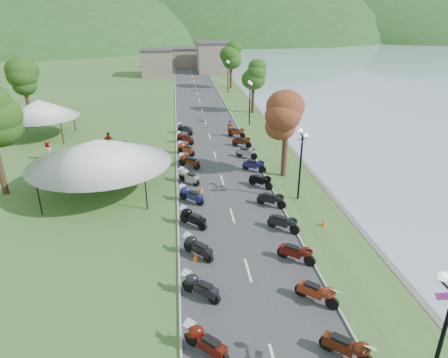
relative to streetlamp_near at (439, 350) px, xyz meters
name	(u,v)px	position (x,y,z in m)	size (l,w,h in m)	color
road	(205,122)	(-4.66, 38.26, -2.49)	(7.00, 120.00, 0.02)	#3A3A3D
hills_backdrop	(181,38)	(-4.66, 198.26, -2.50)	(360.00, 120.00, 76.00)	#285621
far_building	(181,59)	(-6.66, 83.26, 0.00)	(18.00, 16.00, 5.00)	gray
moto_row_left	(192,206)	(-7.23, 14.86, -1.95)	(2.60, 39.46, 1.10)	#331411
moto_row_right	(266,189)	(-1.88, 16.95, -1.95)	(2.60, 31.82, 1.10)	#331411
streetlamp_near	(439,350)	(0.00, 0.00, 0.00)	(1.40, 1.40, 5.00)	black
vendor_tent_main	(101,166)	(-13.69, 19.32, -0.50)	(6.85, 6.85, 4.00)	silver
vendor_tent_side	(41,119)	(-22.10, 34.02, -0.50)	(5.17, 5.17, 4.00)	silver
tree_lakeside	(286,131)	(0.39, 20.64, 1.27)	(2.72, 2.72, 7.54)	#295215
pedestrian_a	(116,189)	(-12.86, 19.57, -2.50)	(0.62, 0.46, 1.71)	slate
pedestrian_b	(126,159)	(-12.78, 26.23, -2.50)	(0.83, 0.46, 1.72)	slate
pedestrian_c	(100,163)	(-15.01, 25.46, -2.50)	(1.16, 0.48, 1.79)	slate
traffic_cone_near	(196,256)	(-7.30, 9.49, -2.24)	(0.33, 0.33, 0.52)	#F2590C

